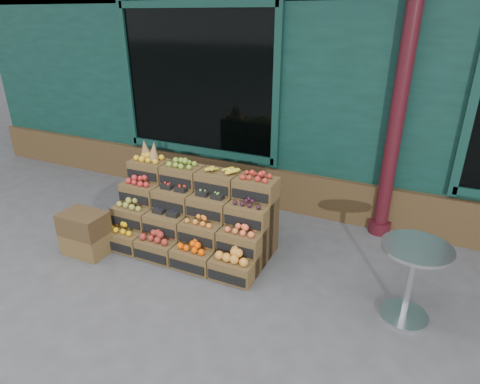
% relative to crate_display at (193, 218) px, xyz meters
% --- Properties ---
extents(ground, '(60.00, 60.00, 0.00)m').
position_rel_crate_display_xyz_m(ground, '(0.84, -0.70, -0.38)').
color(ground, '#434346').
rests_on(ground, ground).
extents(shop_facade, '(12.00, 6.24, 4.80)m').
position_rel_crate_display_xyz_m(shop_facade, '(0.84, 4.41, 2.02)').
color(shop_facade, '#0C2B25').
rests_on(shop_facade, ground).
extents(crate_display, '(1.97, 0.98, 1.22)m').
position_rel_crate_display_xyz_m(crate_display, '(0.00, 0.00, 0.00)').
color(crate_display, brown).
rests_on(crate_display, ground).
extents(spare_crates, '(0.53, 0.37, 0.53)m').
position_rel_crate_display_xyz_m(spare_crates, '(-1.07, -0.70, -0.11)').
color(spare_crates, brown).
rests_on(spare_crates, ground).
extents(bistro_table, '(0.62, 0.62, 0.78)m').
position_rel_crate_display_xyz_m(bistro_table, '(2.49, -0.24, 0.11)').
color(bistro_table, silver).
rests_on(bistro_table, ground).
extents(shopkeeper, '(0.70, 0.52, 1.75)m').
position_rel_crate_display_xyz_m(shopkeeper, '(-0.79, 2.15, 0.50)').
color(shopkeeper, '#175123').
rests_on(shopkeeper, ground).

